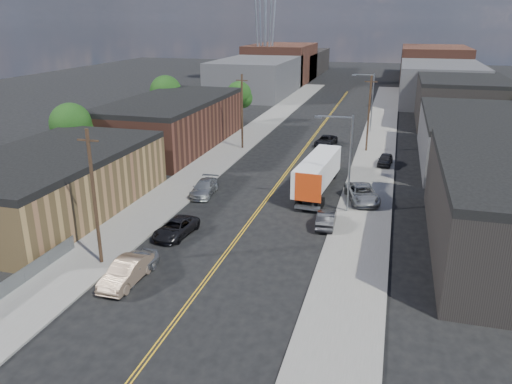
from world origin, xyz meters
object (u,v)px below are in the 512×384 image
Objects in this scene: car_left_c at (176,228)px; car_right_lot_c at (385,160)px; car_left_b at (126,272)px; semi_truck at (320,169)px; car_left_d at (204,188)px; car_ahead_truck at (326,141)px; car_left_a at (133,266)px; car_right_lot_a at (362,193)px; car_right_oncoming at (326,219)px.

car_right_lot_c is at bearing 64.73° from car_left_c.
semi_truck is at bearing 68.47° from car_left_b.
car_left_b is 1.24× the size of car_right_lot_c.
car_right_lot_c is at bearing 63.33° from semi_truck.
car_ahead_truck is (8.94, 23.74, -0.03)m from car_left_d.
car_left_c is (0.00, 7.09, -0.11)m from car_left_a.
car_left_c is (-9.50, -14.97, -1.46)m from semi_truck.
semi_truck reaches higher than car_left_c.
car_left_b is 0.98× the size of car_left_d.
car_left_c is 0.96× the size of car_left_d.
car_right_lot_a is 22.71m from car_ahead_truck.
car_left_c is 34.57m from car_ahead_truck.
car_left_a is 0.91m from car_left_b.
semi_truck is 2.94× the size of car_left_b.
semi_truck is 5.62m from car_right_lot_a.
car_right_lot_a is (14.11, 20.00, 0.12)m from car_left_b.
car_right_lot_a is (14.11, 19.09, 0.15)m from car_left_a.
car_ahead_truck is (-6.58, 21.74, -0.24)m from car_right_lot_a.
car_right_lot_a is at bearing 46.97° from car_left_c.
semi_truck is 2.57× the size of car_right_lot_a.
car_left_d is (-1.40, 18.00, -0.08)m from car_left_b.
car_right_lot_a is 13.59m from car_right_lot_c.
car_right_oncoming is at bearing 51.24° from car_left_a.
car_left_b is (-9.50, -22.97, -1.32)m from semi_truck.
car_left_a is 36.22m from car_right_lot_c.
car_left_c is 0.97× the size of car_ahead_truck.
car_left_a is at bearing 90.94° from car_left_b.
car_left_b is at bearing -108.04° from semi_truck.
car_left_a is 1.16× the size of car_right_lot_c.
car_left_a is 0.95× the size of car_left_c.
car_right_lot_a is 1.43× the size of car_right_lot_c.
car_right_lot_c is (15.84, 33.48, 0.01)m from car_left_b.
car_left_b is (0.00, -0.91, 0.03)m from car_left_a.
semi_truck is 12.06m from car_left_d.
car_left_c is (0.00, 8.00, -0.14)m from car_left_b.
car_left_b is at bearing 46.05° from car_right_oncoming.
car_ahead_truck is at bearing 100.39° from semi_truck.
car_left_a is 1.08× the size of car_right_oncoming.
car_right_lot_c reaches higher than car_left_d.
semi_truck is 3.41× the size of car_right_oncoming.
car_ahead_truck is (-8.30, 8.26, -0.13)m from car_right_lot_c.
car_left_a is 23.74m from car_right_lot_a.
car_right_lot_c is 11.71m from car_ahead_truck.
car_left_d is at bearing 95.39° from car_left_b.
car_right_lot_c is at bearing 68.52° from car_left_a.
car_left_d reaches higher than car_right_oncoming.
semi_truck reaches higher than car_left_a.
car_left_d is at bearing 170.72° from car_right_lot_a.
car_right_lot_a is at bearing 55.73° from car_left_b.
car_left_a is 16.94m from car_right_oncoming.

